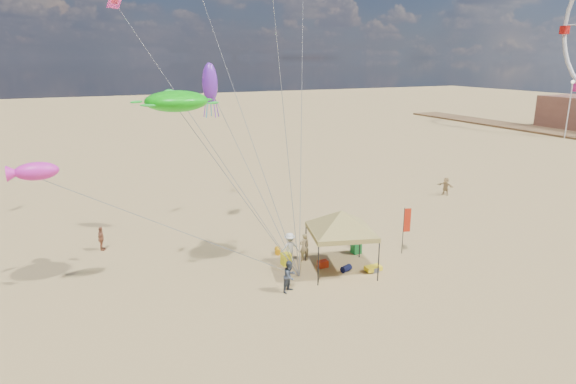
% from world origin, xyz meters
% --- Properties ---
extents(ground, '(280.00, 280.00, 0.00)m').
position_xyz_m(ground, '(0.00, 0.00, 0.00)').
color(ground, tan).
rests_on(ground, ground).
extents(canopy_tent, '(6.21, 6.21, 3.98)m').
position_xyz_m(canopy_tent, '(1.88, 0.28, 3.31)').
color(canopy_tent, black).
rests_on(canopy_tent, ground).
extents(feather_flag, '(0.42, 0.14, 2.85)m').
position_xyz_m(feather_flag, '(6.60, 0.75, 1.91)').
color(feather_flag, black).
rests_on(feather_flag, ground).
extents(cooler_red, '(0.54, 0.38, 0.38)m').
position_xyz_m(cooler_red, '(1.23, 1.05, 0.19)').
color(cooler_red, red).
rests_on(cooler_red, ground).
extents(cooler_blue, '(0.54, 0.38, 0.38)m').
position_xyz_m(cooler_blue, '(4.56, 2.91, 0.19)').
color(cooler_blue, navy).
rests_on(cooler_blue, ground).
extents(bag_navy, '(0.69, 0.54, 0.36)m').
position_xyz_m(bag_navy, '(2.10, 0.01, 0.18)').
color(bag_navy, black).
rests_on(bag_navy, ground).
extents(bag_orange, '(0.54, 0.69, 0.36)m').
position_xyz_m(bag_orange, '(-0.26, 3.89, 0.18)').
color(bag_orange, orange).
rests_on(bag_orange, ground).
extents(chair_green, '(0.50, 0.50, 0.70)m').
position_xyz_m(chair_green, '(4.02, 2.01, 0.35)').
color(chair_green, '#178332').
rests_on(chair_green, ground).
extents(chair_yellow, '(0.50, 0.50, 0.70)m').
position_xyz_m(chair_yellow, '(-0.49, 2.19, 0.35)').
color(chair_yellow, '#FFF61C').
rests_on(chair_yellow, ground).
extents(crate_grey, '(0.34, 0.30, 0.28)m').
position_xyz_m(crate_grey, '(3.49, -0.73, 0.14)').
color(crate_grey, slate).
rests_on(crate_grey, ground).
extents(beach_cart, '(0.90, 0.50, 0.24)m').
position_xyz_m(beach_cart, '(3.44, -0.62, 0.20)').
color(beach_cart, yellow).
rests_on(beach_cart, ground).
extents(person_near_a, '(0.61, 0.40, 1.65)m').
position_xyz_m(person_near_a, '(0.72, 2.34, 0.83)').
color(person_near_a, tan).
rests_on(person_near_a, ground).
extents(person_near_b, '(0.99, 0.92, 1.63)m').
position_xyz_m(person_near_b, '(-1.68, -0.82, 0.81)').
color(person_near_b, '#3E4754').
rests_on(person_near_b, ground).
extents(person_near_c, '(1.16, 0.70, 1.75)m').
position_xyz_m(person_near_c, '(-0.14, 2.47, 0.88)').
color(person_near_c, white).
rests_on(person_near_c, ground).
extents(person_far_a, '(0.63, 0.94, 1.48)m').
position_xyz_m(person_far_a, '(-9.69, 8.88, 0.74)').
color(person_far_a, '#9A593B').
rests_on(person_far_a, ground).
extents(person_far_c, '(0.92, 1.52, 1.56)m').
position_xyz_m(person_far_c, '(17.87, 9.72, 0.78)').
color(person_far_c, tan).
rests_on(person_far_c, ground).
extents(lamp_north, '(0.50, 0.50, 8.25)m').
position_xyz_m(lamp_north, '(55.00, 26.00, 5.52)').
color(lamp_north, silver).
rests_on(lamp_north, ground).
extents(turtle_kite, '(3.57, 3.19, 0.99)m').
position_xyz_m(turtle_kite, '(-6.07, 2.38, 9.29)').
color(turtle_kite, '#10CA0E').
rests_on(turtle_kite, ground).
extents(fish_kite, '(2.09, 1.54, 0.84)m').
position_xyz_m(fish_kite, '(-12.35, 3.44, 6.30)').
color(fish_kite, '#E525B3').
rests_on(fish_kite, ground).
extents(squid_kite, '(1.16, 1.16, 2.46)m').
position_xyz_m(squid_kite, '(-2.50, 9.04, 9.75)').
color(squid_kite, purple).
rests_on(squid_kite, ground).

